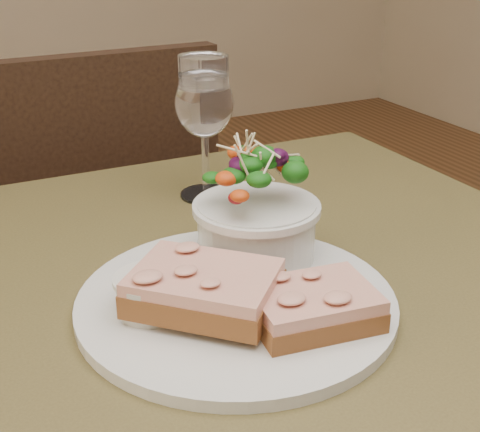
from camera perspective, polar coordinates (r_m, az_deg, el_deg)
name	(u,v)px	position (r m, az deg, el deg)	size (l,w,h in m)	color
cafe_table	(251,362)	(0.75, 0.93, -12.36)	(0.80, 0.80, 0.75)	#433A1D
chair_far	(95,325)	(1.49, -12.30, -9.08)	(0.43, 0.43, 0.90)	black
dinner_plate	(236,302)	(0.65, -0.33, -7.33)	(0.31, 0.31, 0.01)	silver
sandwich_front	(313,306)	(0.61, 6.25, -7.63)	(0.12, 0.09, 0.03)	#522D16
sandwich_back	(204,288)	(0.61, -3.06, -6.15)	(0.16, 0.16, 0.03)	#522D16
ramekin	(151,292)	(0.62, -7.59, -6.43)	(0.06, 0.06, 0.04)	beige
salad_bowl	(257,205)	(0.70, 1.42, 0.96)	(0.13, 0.13, 0.13)	silver
garnish	(153,272)	(0.68, -7.39, -4.79)	(0.05, 0.04, 0.02)	#0F3E0B
wine_glass	(204,107)	(0.87, -3.07, 9.27)	(0.08, 0.08, 0.18)	white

